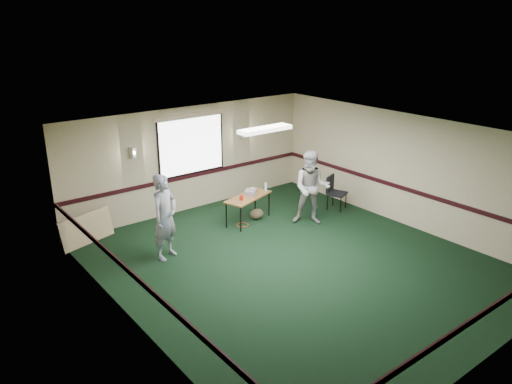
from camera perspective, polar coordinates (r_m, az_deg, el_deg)
ground at (r=10.42m, az=4.45°, el=-8.14°), size 8.00×8.00×0.00m
room_shell at (r=11.36m, az=-2.56°, el=2.91°), size 8.00×8.02×8.00m
folding_table at (r=12.17m, az=-0.90°, el=-0.71°), size 1.42×0.90×0.66m
projector at (r=12.29m, az=-0.63°, el=-0.01°), size 0.40×0.39×0.10m
game_console at (r=12.54m, az=-0.48°, el=0.27°), size 0.21×0.17×0.05m
red_cup at (r=11.89m, az=-1.68°, el=-0.64°), size 0.09×0.09×0.13m
water_bottle at (r=12.50m, az=1.12°, el=0.59°), size 0.06×0.06×0.21m
duffel_bag at (r=12.49m, az=0.08°, el=-2.53°), size 0.41×0.32×0.26m
cable_coil at (r=12.19m, az=-1.56°, el=-3.76°), size 0.36×0.36×0.01m
folded_table at (r=11.76m, az=-18.80°, el=-4.01°), size 1.32×0.57×0.68m
conference_chair at (r=13.19m, az=8.91°, el=0.26°), size 0.57×0.58×0.89m
person_left at (r=10.45m, az=-10.37°, el=-2.81°), size 0.79×0.67×1.82m
person_right at (r=12.06m, az=6.37°, el=0.47°), size 1.11×1.11×1.82m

